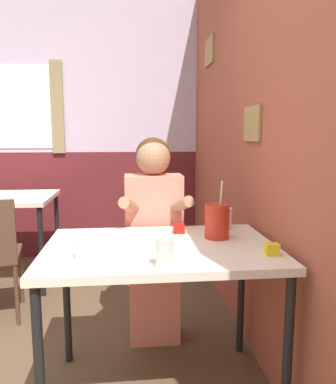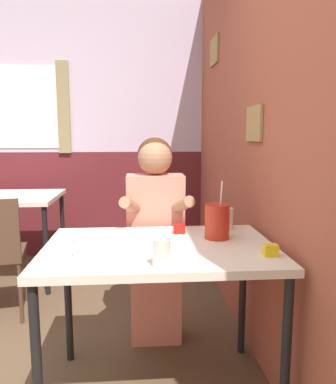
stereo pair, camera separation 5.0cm
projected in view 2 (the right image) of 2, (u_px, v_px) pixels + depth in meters
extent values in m
cube|color=#9E4C38|center=(237.00, 124.00, 2.62)|extent=(0.06, 4.66, 2.70)
cube|color=olive|center=(214.00, 51.00, 3.19)|extent=(0.02, 0.30, 0.23)
cube|color=olive|center=(254.00, 124.00, 2.11)|extent=(0.02, 0.26, 0.20)
cube|color=silver|center=(60.00, 72.00, 3.77)|extent=(5.89, 0.06, 1.60)
cube|color=maroon|center=(65.00, 204.00, 3.97)|extent=(5.89, 0.06, 1.10)
cube|color=white|center=(27.00, 107.00, 3.76)|extent=(0.61, 0.01, 0.82)
cube|color=#937F56|center=(63.00, 107.00, 3.77)|extent=(0.12, 0.02, 0.92)
cube|color=beige|center=(160.00, 249.00, 1.75)|extent=(1.08, 0.73, 0.04)
cylinder|color=black|center=(37.00, 371.00, 1.45)|extent=(0.04, 0.04, 0.73)
cylinder|color=black|center=(286.00, 359.00, 1.53)|extent=(0.04, 0.04, 0.73)
cylinder|color=black|center=(68.00, 299.00, 2.09)|extent=(0.04, 0.04, 0.73)
cylinder|color=black|center=(242.00, 294.00, 2.17)|extent=(0.04, 0.04, 0.73)
cube|color=beige|center=(11.00, 197.00, 3.21)|extent=(0.79, 0.74, 0.04)
cylinder|color=black|center=(46.00, 251.00, 2.97)|extent=(0.04, 0.04, 0.73)
cylinder|color=black|center=(63.00, 230.00, 3.62)|extent=(0.04, 0.04, 0.73)
cylinder|color=#4C3323|center=(26.00, 274.00, 2.87)|extent=(0.03, 0.03, 0.43)
cylinder|color=#4C3323|center=(21.00, 293.00, 2.53)|extent=(0.03, 0.03, 0.43)
cube|color=#EA7F6B|center=(156.00, 303.00, 2.34)|extent=(0.31, 0.20, 0.46)
cube|color=#EA7F6B|center=(155.00, 222.00, 2.26)|extent=(0.34, 0.20, 0.57)
sphere|color=#472814|center=(155.00, 155.00, 2.22)|extent=(0.21, 0.21, 0.21)
sphere|color=#9E7051|center=(155.00, 158.00, 2.20)|extent=(0.20, 0.20, 0.20)
cylinder|color=#9E7051|center=(132.00, 206.00, 2.09)|extent=(0.14, 0.27, 0.15)
cylinder|color=#9E7051|center=(180.00, 206.00, 2.11)|extent=(0.14, 0.27, 0.15)
cylinder|color=#B22819|center=(217.00, 221.00, 1.86)|extent=(0.12, 0.12, 0.17)
cylinder|color=white|center=(221.00, 194.00, 1.84)|extent=(0.01, 0.04, 0.14)
cylinder|color=silver|center=(81.00, 248.00, 1.56)|extent=(0.07, 0.07, 0.09)
cylinder|color=silver|center=(162.00, 253.00, 1.46)|extent=(0.07, 0.07, 0.11)
cylinder|color=silver|center=(226.00, 218.00, 2.06)|extent=(0.08, 0.08, 0.11)
cube|color=#B7140F|center=(179.00, 229.00, 1.96)|extent=(0.06, 0.04, 0.05)
cube|color=yellow|center=(270.00, 250.00, 1.59)|extent=(0.06, 0.04, 0.05)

